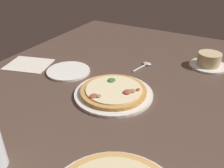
{
  "coord_description": "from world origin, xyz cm",
  "views": [
    {
      "loc": [
        67.69,
        38.11,
        49.9
      ],
      "look_at": [
        1.85,
        1.65,
        7.0
      ],
      "focal_mm": 39.4,
      "sensor_mm": 36.0,
      "label": 1
    }
  ],
  "objects": [
    {
      "name": "side_plate",
      "position": [
        -2.74,
        -21.46,
        4.45
      ],
      "size": [
        17.68,
        17.68,
        0.9
      ],
      "primitive_type": "cylinder",
      "color": "white",
      "rests_on": "dining_table"
    },
    {
      "name": "ramekin_on_saucer",
      "position": [
        -36.19,
        27.82,
        6.63
      ],
      "size": [
        15.56,
        15.56,
        6.18
      ],
      "color": "silver",
      "rests_on": "dining_table"
    },
    {
      "name": "pizza_main",
      "position": [
        3.7,
        3.32,
        5.16
      ],
      "size": [
        27.43,
        27.43,
        3.29
      ],
      "color": "silver",
      "rests_on": "dining_table"
    },
    {
      "name": "spoon",
      "position": [
        -23.69,
        3.84,
        4.45
      ],
      "size": [
        11.54,
        4.83,
        1.0
      ],
      "color": "silver",
      "rests_on": "dining_table"
    },
    {
      "name": "paper_menu",
      "position": [
        0.13,
        -41.1,
        4.15
      ],
      "size": [
        19.13,
        21.48,
        0.3
      ],
      "primitive_type": "cube",
      "rotation": [
        0.0,
        0.0,
        0.28
      ],
      "color": "silver",
      "rests_on": "dining_table"
    },
    {
      "name": "dining_table",
      "position": [
        0.0,
        0.0,
        2.0
      ],
      "size": [
        150.0,
        110.0,
        4.0
      ],
      "primitive_type": "cube",
      "color": "brown",
      "rests_on": "ground"
    }
  ]
}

